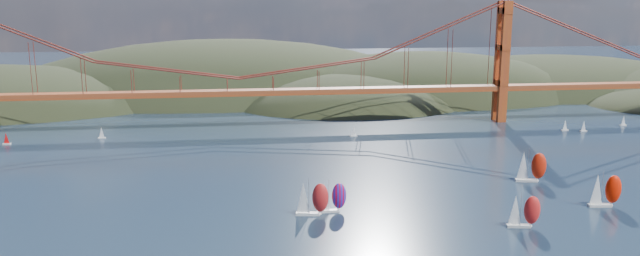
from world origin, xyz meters
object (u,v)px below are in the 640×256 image
Objects in this scene: racer_3 at (531,166)px; racer_2 at (605,190)px; racer_0 at (311,198)px; racer_rwb at (331,197)px; racer_1 at (523,211)px.

racer_2 is at bearing -57.56° from racer_3.
racer_0 is 5.82m from racer_rwb.
racer_0 is 0.98× the size of racer_2.
racer_rwb is at bearing 27.55° from racer_0.
racer_2 is 1.12× the size of racer_rwb.
racer_2 is 75.22m from racer_rwb.
racer_3 reaches higher than racer_2.
racer_0 is 74.48m from racer_3.
racer_0 is 80.64m from racer_2.
racer_2 is (80.56, -3.56, 0.10)m from racer_0.
racer_1 is 0.88× the size of racer_3.
racer_3 reaches higher than racer_rwb.
racer_0 is 1.10× the size of racer_rwb.
racer_0 reaches higher than racer_rwb.
racer_0 reaches higher than racer_1.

